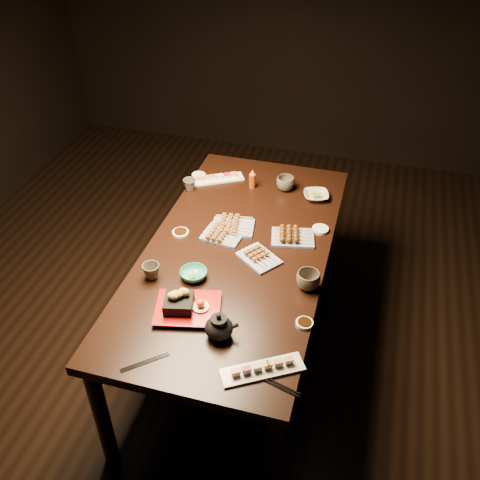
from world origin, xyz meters
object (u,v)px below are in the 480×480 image
teacup_mid_right (308,280)px  teapot (219,325)px  sushi_platter_far (216,177)px  yakitori_plate_center (222,233)px  teacup_far_right (285,183)px  yakitori_plate_right (259,255)px  tempura_tray (187,302)px  condiment_bottle (252,179)px  teacup_near_left (151,271)px  dining_table (238,302)px  yakitori_plate_left (233,224)px  edamame_bowl_cream (316,196)px  edamame_bowl_green (194,274)px  teacup_far_left (190,185)px  sushi_platter_near (262,367)px

teacup_mid_right → teapot: size_ratio=0.77×
sushi_platter_far → yakitori_plate_center: bearing=80.7°
teacup_mid_right → teacup_far_right: size_ratio=1.05×
yakitori_plate_right → teacup_mid_right: (0.26, -0.13, 0.02)m
tempura_tray → yakitori_plate_center: bearing=78.5°
condiment_bottle → teacup_near_left: bearing=-105.8°
dining_table → yakitori_plate_left: yakitori_plate_left is taller
yakitori_plate_left → teacup_mid_right: 0.58m
sushi_platter_far → yakitori_plate_left: size_ratio=1.48×
dining_table → teacup_mid_right: bearing=-27.9°
sushi_platter_far → condiment_bottle: 0.23m
dining_table → edamame_bowl_cream: bearing=59.0°
teacup_far_right → yakitori_plate_right: bearing=-89.3°
yakitori_plate_center → yakitori_plate_left: size_ratio=0.92×
edamame_bowl_cream → yakitori_plate_center: bearing=-129.8°
edamame_bowl_cream → teacup_near_left: teacup_near_left is taller
yakitori_plate_left → teacup_near_left: bearing=-126.8°
yakitori_plate_center → teacup_far_right: 0.58m
yakitori_plate_left → edamame_bowl_cream: 0.55m
teacup_near_left → teacup_far_right: (0.44, 0.93, 0.00)m
edamame_bowl_cream → teapot: 1.17m
edamame_bowl_green → teacup_far_left: size_ratio=1.74×
sushi_platter_far → edamame_bowl_cream: sushi_platter_far is taller
sushi_platter_near → sushi_platter_far: bearing=83.8°
dining_table → teacup_near_left: (-0.33, -0.32, 0.41)m
yakitori_plate_right → yakitori_plate_left: (-0.20, 0.21, 0.00)m
sushi_platter_near → yakitori_plate_left: yakitori_plate_left is taller
teacup_mid_right → sushi_platter_far: bearing=131.4°
teacup_far_left → teapot: (0.51, -1.03, 0.03)m
dining_table → tempura_tray: tempura_tray is taller
edamame_bowl_green → tempura_tray: 0.22m
tempura_tray → teacup_mid_right: tempura_tray is taller
teacup_mid_right → teapot: (-0.30, -0.39, 0.02)m
edamame_bowl_green → teacup_near_left: teacup_near_left is taller
yakitori_plate_center → edamame_bowl_cream: bearing=57.4°
teacup_far_right → teapot: 1.19m
teacup_near_left → teacup_far_left: bearing=96.8°
edamame_bowl_green → yakitori_plate_left: bearing=80.9°
edamame_bowl_green → teapot: 0.39m
yakitori_plate_center → tempura_tray: tempura_tray is taller
dining_table → sushi_platter_near: sushi_platter_near is taller
teacup_far_left → sushi_platter_near: bearing=-58.1°
yakitori_plate_right → edamame_bowl_green: 0.34m
yakitori_plate_right → teacup_far_right: bearing=127.5°
yakitori_plate_right → condiment_bottle: condiment_bottle is taller
teapot → condiment_bottle: size_ratio=1.18×
yakitori_plate_right → teacup_near_left: (-0.45, -0.27, 0.01)m
teacup_far_left → tempura_tray: bearing=-70.5°
dining_table → sushi_platter_far: size_ratio=5.56×
sushi_platter_near → teacup_far_right: (-0.19, 1.32, 0.02)m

